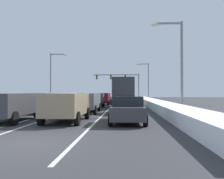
% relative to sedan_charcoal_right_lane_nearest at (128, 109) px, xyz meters
% --- Properties ---
extents(ground_plane, '(130.53, 130.53, 0.00)m').
position_rel_sedan_charcoal_right_lane_nearest_xyz_m(ground_plane, '(-3.57, 14.15, -0.76)').
color(ground_plane, '#333335').
extents(lane_stripe_between_right_lane_and_center_lane, '(0.14, 55.22, 0.01)m').
position_rel_sedan_charcoal_right_lane_nearest_xyz_m(lane_stripe_between_right_lane_and_center_lane, '(-1.87, 19.17, -0.76)').
color(lane_stripe_between_right_lane_and_center_lane, silver).
rests_on(lane_stripe_between_right_lane_and_center_lane, ground).
extents(lane_stripe_between_center_lane_and_left_lane, '(0.14, 55.22, 0.01)m').
position_rel_sedan_charcoal_right_lane_nearest_xyz_m(lane_stripe_between_center_lane_and_left_lane, '(-5.27, 19.17, -0.76)').
color(lane_stripe_between_center_lane_and_left_lane, silver).
rests_on(lane_stripe_between_center_lane_and_left_lane, ground).
extents(snow_bank_right_shoulder, '(2.03, 55.22, 0.77)m').
position_rel_sedan_charcoal_right_lane_nearest_xyz_m(snow_bank_right_shoulder, '(3.43, 19.17, -0.38)').
color(snow_bank_right_shoulder, white).
rests_on(snow_bank_right_shoulder, ground).
extents(snow_bank_left_shoulder, '(1.42, 55.22, 0.57)m').
position_rel_sedan_charcoal_right_lane_nearest_xyz_m(snow_bank_left_shoulder, '(-10.57, 19.17, -0.48)').
color(snow_bank_left_shoulder, white).
rests_on(snow_bank_left_shoulder, ground).
extents(sedan_charcoal_right_lane_nearest, '(2.00, 4.50, 1.51)m').
position_rel_sedan_charcoal_right_lane_nearest_xyz_m(sedan_charcoal_right_lane_nearest, '(0.00, 0.00, 0.00)').
color(sedan_charcoal_right_lane_nearest, '#38383D').
rests_on(sedan_charcoal_right_lane_nearest, ground).
extents(sedan_green_right_lane_second, '(2.00, 4.50, 1.51)m').
position_rel_sedan_charcoal_right_lane_nearest_xyz_m(sedan_green_right_lane_second, '(-0.23, 6.42, 0.00)').
color(sedan_green_right_lane_second, '#1E5633').
rests_on(sedan_green_right_lane_second, ground).
extents(box_truck_right_lane_third, '(2.53, 7.20, 3.36)m').
position_rel_sedan_charcoal_right_lane_nearest_xyz_m(box_truck_right_lane_third, '(-0.35, 14.49, 1.14)').
color(box_truck_right_lane_third, silver).
rests_on(box_truck_right_lane_third, ground).
extents(suv_black_right_lane_fourth, '(2.16, 4.90, 1.67)m').
position_rel_sedan_charcoal_right_lane_nearest_xyz_m(suv_black_right_lane_fourth, '(-0.18, 23.16, 0.25)').
color(suv_black_right_lane_fourth, black).
rests_on(suv_black_right_lane_fourth, ground).
extents(suv_red_right_lane_fifth, '(2.16, 4.90, 1.67)m').
position_rel_sedan_charcoal_right_lane_nearest_xyz_m(suv_red_right_lane_fifth, '(-0.38, 30.24, 0.25)').
color(suv_red_right_lane_fifth, maroon).
rests_on(suv_red_right_lane_fifth, ground).
extents(suv_tan_center_lane_nearest, '(2.16, 4.90, 1.67)m').
position_rel_sedan_charcoal_right_lane_nearest_xyz_m(suv_tan_center_lane_nearest, '(-3.60, 0.34, 0.25)').
color(suv_tan_center_lane_nearest, '#937F60').
rests_on(suv_tan_center_lane_nearest, ground).
extents(suv_gray_center_lane_second, '(2.16, 4.90, 1.67)m').
position_rel_sedan_charcoal_right_lane_nearest_xyz_m(suv_gray_center_lane_second, '(-3.48, 6.76, 0.25)').
color(suv_gray_center_lane_second, slate).
rests_on(suv_gray_center_lane_second, ground).
extents(suv_silver_center_lane_third, '(2.16, 4.90, 1.67)m').
position_rel_sedan_charcoal_right_lane_nearest_xyz_m(suv_silver_center_lane_third, '(-3.73, 13.43, 0.25)').
color(suv_silver_center_lane_third, '#B7BABF').
rests_on(suv_silver_center_lane_third, ground).
extents(suv_maroon_center_lane_fourth, '(2.16, 4.90, 1.67)m').
position_rel_sedan_charcoal_right_lane_nearest_xyz_m(suv_maroon_center_lane_fourth, '(-3.38, 19.97, 0.25)').
color(suv_maroon_center_lane_fourth, maroon).
rests_on(suv_maroon_center_lane_fourth, ground).
extents(sedan_navy_center_lane_fifth, '(2.00, 4.50, 1.51)m').
position_rel_sedan_charcoal_right_lane_nearest_xyz_m(sedan_navy_center_lane_fifth, '(-3.46, 27.12, 0.00)').
color(sedan_navy_center_lane_fifth, navy).
rests_on(sedan_navy_center_lane_fifth, ground).
extents(suv_charcoal_left_lane_nearest, '(2.16, 4.90, 1.67)m').
position_rel_sedan_charcoal_right_lane_nearest_xyz_m(suv_charcoal_left_lane_nearest, '(-6.94, 0.26, 0.25)').
color(suv_charcoal_left_lane_nearest, '#38383D').
rests_on(suv_charcoal_left_lane_nearest, ground).
extents(suv_green_left_lane_second, '(2.16, 4.90, 1.67)m').
position_rel_sedan_charcoal_right_lane_nearest_xyz_m(suv_green_left_lane_second, '(-7.22, 6.68, 0.25)').
color(suv_green_left_lane_second, '#1E5633').
rests_on(suv_green_left_lane_second, ground).
extents(suv_white_left_lane_third, '(2.16, 4.90, 1.67)m').
position_rel_sedan_charcoal_right_lane_nearest_xyz_m(suv_white_left_lane_third, '(-7.03, 13.57, 0.25)').
color(suv_white_left_lane_third, silver).
rests_on(suv_white_left_lane_third, ground).
extents(suv_black_left_lane_fourth, '(2.16, 4.90, 1.67)m').
position_rel_sedan_charcoal_right_lane_nearest_xyz_m(suv_black_left_lane_fourth, '(-7.16, 20.22, 0.25)').
color(suv_black_left_lane_fourth, black).
rests_on(suv_black_left_lane_fourth, ground).
extents(sedan_red_left_lane_fifth, '(2.00, 4.50, 1.51)m').
position_rel_sedan_charcoal_right_lane_nearest_xyz_m(sedan_red_left_lane_fifth, '(-7.03, 26.70, 0.00)').
color(sedan_red_left_lane_fifth, maroon).
rests_on(sedan_red_left_lane_fifth, ground).
extents(traffic_light_gantry, '(10.94, 0.47, 6.20)m').
position_rel_sedan_charcoal_right_lane_nearest_xyz_m(traffic_light_gantry, '(-0.79, 44.26, 3.97)').
color(traffic_light_gantry, slate).
rests_on(traffic_light_gantry, ground).
extents(street_lamp_right_near, '(2.66, 0.36, 7.68)m').
position_rel_sedan_charcoal_right_lane_nearest_xyz_m(street_lamp_right_near, '(4.20, 6.62, 3.87)').
color(street_lamp_right_near, gray).
rests_on(street_lamp_right_near, ground).
extents(street_lamp_right_mid, '(2.66, 0.36, 7.77)m').
position_rel_sedan_charcoal_right_lane_nearest_xyz_m(street_lamp_right_mid, '(4.25, 36.74, 3.91)').
color(street_lamp_right_mid, gray).
rests_on(street_lamp_right_mid, ground).
extents(street_lamp_left_mid, '(2.66, 0.36, 7.73)m').
position_rel_sedan_charcoal_right_lane_nearest_xyz_m(street_lamp_left_mid, '(-11.14, 22.75, 3.89)').
color(street_lamp_left_mid, gray).
rests_on(street_lamp_left_mid, ground).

